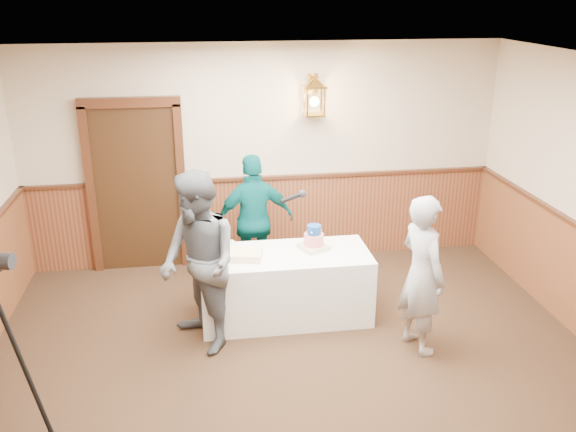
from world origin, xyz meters
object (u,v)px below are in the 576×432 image
(display_table, at_px, (285,285))
(interviewer, at_px, (199,263))
(sheet_cake_yellow, at_px, (243,254))
(assistant_p, at_px, (255,221))
(baker, at_px, (422,274))
(tiered_cake, at_px, (314,240))
(sheet_cake_green, at_px, (225,249))

(display_table, distance_m, interviewer, 1.14)
(sheet_cake_yellow, xyz_separation_m, assistant_p, (0.21, 0.92, 0.02))
(baker, bearing_deg, tiered_cake, 28.45)
(interviewer, bearing_deg, tiered_cake, 86.79)
(sheet_cake_yellow, relative_size, baker, 0.24)
(baker, bearing_deg, interviewer, 63.41)
(display_table, height_order, interviewer, interviewer)
(interviewer, distance_m, baker, 2.15)
(display_table, bearing_deg, assistant_p, 105.41)
(display_table, xyz_separation_m, baker, (1.21, -0.80, 0.43))
(sheet_cake_green, xyz_separation_m, interviewer, (-0.28, -0.59, 0.12))
(baker, bearing_deg, display_table, 39.40)
(baker, xyz_separation_m, assistant_p, (-1.45, 1.67, 0.00))
(sheet_cake_green, bearing_deg, display_table, -12.76)
(tiered_cake, height_order, baker, baker)
(tiered_cake, distance_m, interviewer, 1.33)
(baker, height_order, assistant_p, assistant_p)
(tiered_cake, distance_m, sheet_cake_green, 0.95)
(sheet_cake_yellow, xyz_separation_m, sheet_cake_green, (-0.17, 0.19, -0.01))
(sheet_cake_yellow, relative_size, interviewer, 0.21)
(assistant_p, bearing_deg, sheet_cake_green, 53.93)
(display_table, xyz_separation_m, assistant_p, (-0.24, 0.87, 0.43))
(tiered_cake, bearing_deg, baker, -44.32)
(tiered_cake, distance_m, baker, 1.25)
(sheet_cake_green, xyz_separation_m, baker, (1.84, -0.94, 0.02))
(tiered_cake, xyz_separation_m, interviewer, (-1.23, -0.52, 0.05))
(sheet_cake_yellow, relative_size, assistant_p, 0.24)
(interviewer, bearing_deg, sheet_cake_yellow, 105.28)
(baker, distance_m, assistant_p, 2.21)
(sheet_cake_green, relative_size, baker, 0.18)
(assistant_p, bearing_deg, tiered_cake, 116.77)
(sheet_cake_yellow, height_order, baker, baker)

